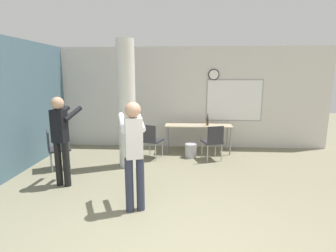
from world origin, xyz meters
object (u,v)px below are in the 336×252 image
at_px(bottle_on_table, 207,121).
at_px(person_watching_back, 61,134).
at_px(person_playing_front, 134,148).
at_px(chair_table_right, 213,140).
at_px(chair_by_left_wall, 55,147).
at_px(folding_table, 198,126).
at_px(chair_table_left, 151,139).

height_order(bottle_on_table, person_watching_back, person_watching_back).
bearing_deg(person_playing_front, chair_table_right, 59.33).
height_order(chair_by_left_wall, person_watching_back, person_watching_back).
distance_m(chair_by_left_wall, person_watching_back, 1.09).
bearing_deg(person_playing_front, folding_table, 70.37).
relative_size(chair_table_right, person_playing_front, 0.52).
relative_size(chair_table_left, person_watching_back, 0.52).
xyz_separation_m(folding_table, person_watching_back, (-2.63, -2.34, 0.29)).
bearing_deg(chair_table_left, chair_table_right, -1.55).
xyz_separation_m(folding_table, chair_by_left_wall, (-3.18, -1.52, -0.18)).
relative_size(folding_table, person_watching_back, 1.05).
bearing_deg(bottle_on_table, folding_table, 155.41).
bearing_deg(person_playing_front, bottle_on_table, 66.05).
bearing_deg(person_watching_back, chair_by_left_wall, 123.94).
relative_size(person_playing_front, person_watching_back, 1.00).
xyz_separation_m(bottle_on_table, chair_by_left_wall, (-3.41, -1.42, -0.35)).
height_order(chair_table_left, chair_table_right, same).
distance_m(chair_table_right, person_playing_front, 2.89).
relative_size(bottle_on_table, person_watching_back, 0.18).
distance_m(bottle_on_table, person_watching_back, 3.63).
bearing_deg(chair_table_right, chair_table_left, 178.45).
bearing_deg(chair_by_left_wall, person_playing_front, -38.74).
height_order(chair_by_left_wall, chair_table_right, same).
bearing_deg(bottle_on_table, chair_by_left_wall, -157.44).
relative_size(folding_table, chair_table_left, 2.02).
distance_m(chair_by_left_wall, person_playing_front, 2.67).
bearing_deg(chair_table_right, person_watching_back, -151.34).
distance_m(bottle_on_table, chair_table_left, 1.57).
distance_m(folding_table, chair_table_right, 0.81).
height_order(chair_table_left, person_watching_back, person_watching_back).
relative_size(bottle_on_table, chair_by_left_wall, 0.34).
height_order(chair_by_left_wall, person_playing_front, person_playing_front).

